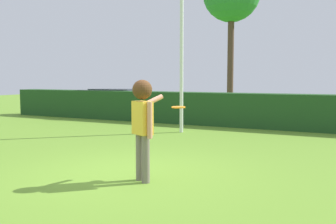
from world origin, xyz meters
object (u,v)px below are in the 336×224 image
object	(u,v)px
parked_car_white	(113,99)
lamppost	(182,22)
frisbee	(178,107)
person	(143,117)

from	to	relation	value
parked_car_white	lamppost	bearing A→B (deg)	-39.34
frisbee	lamppost	xyz separation A→B (m)	(-2.27, 5.15, 2.38)
person	lamppost	bearing A→B (deg)	107.96
person	frisbee	bearing A→B (deg)	54.14
frisbee	lamppost	world-z (taller)	lamppost
frisbee	parked_car_white	size ratio (longest dim) A/B	0.06
person	frisbee	size ratio (longest dim) A/B	6.98
frisbee	person	bearing A→B (deg)	-125.86
frisbee	parked_car_white	distance (m)	13.63
lamppost	parked_car_white	xyz separation A→B (m)	(-6.46, 5.29, -2.98)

